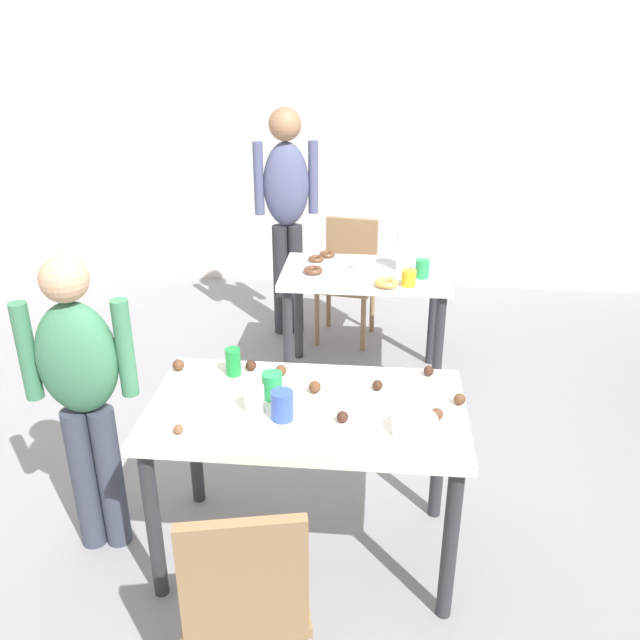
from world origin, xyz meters
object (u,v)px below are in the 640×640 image
at_px(person_girl_near, 82,386).
at_px(dining_table_far, 365,290).
at_px(mixing_bowl, 415,425).
at_px(person_adult_far, 287,202).
at_px(pitcher_far, 406,251).
at_px(chair_far_table, 348,272).
at_px(dining_table_near, 307,427).
at_px(soda_can, 233,362).
at_px(chair_near_table, 246,593).

bearing_deg(person_girl_near, dining_table_far, 56.22).
bearing_deg(mixing_bowl, person_adult_far, 108.64).
bearing_deg(dining_table_far, pitcher_far, 10.57).
bearing_deg(chair_far_table, dining_table_near, -91.09).
bearing_deg(dining_table_near, mixing_bowl, -19.89).
distance_m(person_adult_far, soda_can, 2.07).
relative_size(person_adult_far, pitcher_far, 6.95).
height_order(dining_table_near, person_adult_far, person_adult_far).
height_order(dining_table_far, chair_near_table, chair_near_table).
xyz_separation_m(dining_table_near, chair_far_table, (0.04, 2.29, -0.15)).
bearing_deg(chair_far_table, chair_near_table, -92.98).
relative_size(person_girl_near, mixing_bowl, 7.98).
relative_size(dining_table_near, chair_far_table, 1.46).
relative_size(chair_far_table, mixing_bowl, 5.10).
distance_m(chair_near_table, chair_far_table, 3.02).
bearing_deg(pitcher_far, soda_can, -118.44).
bearing_deg(person_adult_far, mixing_bowl, -71.36).
bearing_deg(chair_far_table, pitcher_far, -58.29).
bearing_deg(person_girl_near, mixing_bowl, -5.37).
relative_size(dining_table_near, pitcher_far, 5.35).
distance_m(person_girl_near, pitcher_far, 2.16).
height_order(dining_table_near, pitcher_far, pitcher_far).
bearing_deg(person_adult_far, pitcher_far, -37.00).
bearing_deg(dining_table_near, chair_near_table, -98.82).
relative_size(person_girl_near, person_adult_far, 0.83).
height_order(chair_far_table, soda_can, soda_can).
bearing_deg(mixing_bowl, pitcher_far, 89.75).
height_order(dining_table_far, person_girl_near, person_girl_near).
xyz_separation_m(person_adult_far, pitcher_far, (0.83, -0.63, -0.13)).
xyz_separation_m(chair_near_table, mixing_bowl, (0.54, 0.58, 0.29)).
xyz_separation_m(person_adult_far, mixing_bowl, (0.82, -2.44, -0.22)).
height_order(dining_table_near, chair_near_table, chair_near_table).
relative_size(dining_table_far, mixing_bowl, 6.06).
xyz_separation_m(person_girl_near, mixing_bowl, (1.34, -0.13, -0.02)).
distance_m(dining_table_near, soda_can, 0.45).
bearing_deg(mixing_bowl, chair_far_table, 98.82).
relative_size(chair_far_table, person_adult_far, 0.53).
distance_m(chair_near_table, person_girl_near, 1.11).
bearing_deg(mixing_bowl, chair_near_table, -132.79).
distance_m(dining_table_far, soda_can, 1.50).
height_order(person_girl_near, mixing_bowl, person_girl_near).
bearing_deg(person_adult_far, chair_near_table, -84.57).
height_order(mixing_bowl, pitcher_far, pitcher_far).
xyz_separation_m(dining_table_far, person_girl_near, (-1.10, -1.64, 0.18)).
distance_m(person_adult_far, mixing_bowl, 2.58).
bearing_deg(dining_table_far, person_girl_near, -123.78).
bearing_deg(soda_can, pitcher_far, 61.56).
distance_m(dining_table_far, pitcher_far, 0.35).
bearing_deg(soda_can, chair_near_table, -76.39).
relative_size(dining_table_far, chair_near_table, 1.19).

